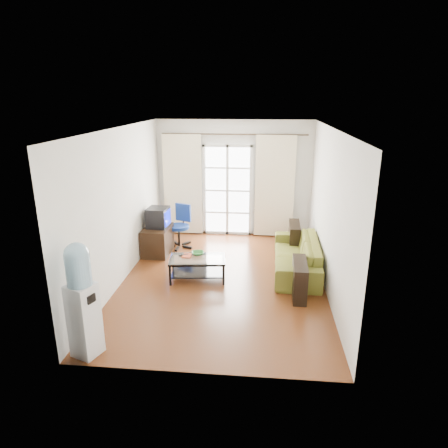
# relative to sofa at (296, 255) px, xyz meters

# --- Properties ---
(floor) EXTENTS (5.20, 5.20, 0.00)m
(floor) POSITION_rel_sofa_xyz_m (-1.35, -0.57, -0.30)
(floor) COLOR brown
(floor) RESTS_ON ground
(ceiling) EXTENTS (5.20, 5.20, 0.00)m
(ceiling) POSITION_rel_sofa_xyz_m (-1.35, -0.57, 2.40)
(ceiling) COLOR white
(ceiling) RESTS_ON wall_back
(wall_back) EXTENTS (3.60, 0.02, 2.70)m
(wall_back) POSITION_rel_sofa_xyz_m (-1.35, 2.03, 1.05)
(wall_back) COLOR white
(wall_back) RESTS_ON floor
(wall_front) EXTENTS (3.60, 0.02, 2.70)m
(wall_front) POSITION_rel_sofa_xyz_m (-1.35, -3.17, 1.05)
(wall_front) COLOR white
(wall_front) RESTS_ON floor
(wall_left) EXTENTS (0.02, 5.20, 2.70)m
(wall_left) POSITION_rel_sofa_xyz_m (-3.15, -0.57, 1.05)
(wall_left) COLOR white
(wall_left) RESTS_ON floor
(wall_right) EXTENTS (0.02, 5.20, 2.70)m
(wall_right) POSITION_rel_sofa_xyz_m (0.45, -0.57, 1.05)
(wall_right) COLOR white
(wall_right) RESTS_ON floor
(french_door) EXTENTS (1.16, 0.06, 2.15)m
(french_door) POSITION_rel_sofa_xyz_m (-1.50, 1.97, 0.77)
(french_door) COLOR white
(french_door) RESTS_ON wall_back
(curtain_rod) EXTENTS (3.30, 0.04, 0.04)m
(curtain_rod) POSITION_rel_sofa_xyz_m (-1.35, 1.93, 2.08)
(curtain_rod) COLOR #4C3F2D
(curtain_rod) RESTS_ON wall_back
(curtain_left) EXTENTS (0.90, 0.07, 2.35)m
(curtain_left) POSITION_rel_sofa_xyz_m (-2.55, 1.91, 0.90)
(curtain_left) COLOR #FFF3CD
(curtain_left) RESTS_ON curtain_rod
(curtain_right) EXTENTS (0.90, 0.07, 2.35)m
(curtain_right) POSITION_rel_sofa_xyz_m (-0.40, 1.91, 0.90)
(curtain_right) COLOR #FFF3CD
(curtain_right) RESTS_ON curtain_rod
(radiator) EXTENTS (0.64, 0.12, 0.64)m
(radiator) POSITION_rel_sofa_xyz_m (-0.55, 1.93, 0.03)
(radiator) COLOR #9A999C
(radiator) RESTS_ON floor
(sofa) EXTENTS (2.12, 0.92, 0.61)m
(sofa) POSITION_rel_sofa_xyz_m (0.00, 0.00, 0.00)
(sofa) COLOR brown
(sofa) RESTS_ON floor
(coffee_table) EXTENTS (1.06, 0.68, 0.41)m
(coffee_table) POSITION_rel_sofa_xyz_m (-1.82, -0.58, -0.04)
(coffee_table) COLOR silver
(coffee_table) RESTS_ON floor
(bowl) EXTENTS (0.35, 0.35, 0.06)m
(bowl) POSITION_rel_sofa_xyz_m (-1.83, -0.42, 0.13)
(bowl) COLOR #2E7F33
(bowl) RESTS_ON coffee_table
(book) EXTENTS (0.18, 0.23, 0.02)m
(book) POSITION_rel_sofa_xyz_m (-2.10, -0.50, 0.11)
(book) COLOR #A43014
(book) RESTS_ON coffee_table
(remote) EXTENTS (0.18, 0.12, 0.02)m
(remote) POSITION_rel_sofa_xyz_m (-2.09, -0.48, 0.11)
(remote) COLOR black
(remote) RESTS_ON coffee_table
(tv_stand) EXTENTS (0.55, 0.80, 0.58)m
(tv_stand) POSITION_rel_sofa_xyz_m (-2.86, 0.58, -0.01)
(tv_stand) COLOR black
(tv_stand) RESTS_ON floor
(crt_tv) EXTENTS (0.48, 0.48, 0.41)m
(crt_tv) POSITION_rel_sofa_xyz_m (-2.86, 0.64, 0.48)
(crt_tv) COLOR black
(crt_tv) RESTS_ON tv_stand
(task_chair) EXTENTS (0.82, 0.82, 0.94)m
(task_chair) POSITION_rel_sofa_xyz_m (-2.47, 1.02, -0.03)
(task_chair) COLOR black
(task_chair) RESTS_ON floor
(water_cooler) EXTENTS (0.40, 0.40, 1.54)m
(water_cooler) POSITION_rel_sofa_xyz_m (-2.89, -2.92, 0.50)
(water_cooler) COLOR white
(water_cooler) RESTS_ON floor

